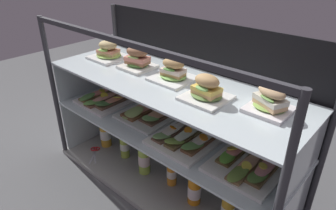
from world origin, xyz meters
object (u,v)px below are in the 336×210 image
(kitchen_scissors, at_px, (95,151))
(open_sandwich_tray_far_left, at_px, (248,164))
(juice_bottle_tucked_behind, at_px, (172,172))
(plated_roll_sandwich_right_of_center, at_px, (137,60))
(open_sandwich_tray_mid_right, at_px, (150,113))
(juice_bottle_back_center, at_px, (144,159))
(open_sandwich_tray_far_right, at_px, (106,99))
(open_sandwich_tray_center, at_px, (186,138))
(juice_bottle_near_post, at_px, (194,189))
(plated_roll_sandwich_mid_right, at_px, (270,102))
(juice_bottle_back_left, at_px, (228,208))
(plated_roll_sandwich_far_left, at_px, (206,90))
(juice_bottle_front_second, at_px, (105,134))
(juice_bottle_front_left_end, at_px, (125,145))
(plated_roll_sandwich_near_left_corner, at_px, (173,72))
(plated_roll_sandwich_near_right_corner, at_px, (108,52))

(kitchen_scissors, bearing_deg, open_sandwich_tray_far_left, 6.29)
(juice_bottle_tucked_behind, height_order, kitchen_scissors, juice_bottle_tucked_behind)
(plated_roll_sandwich_right_of_center, bearing_deg, open_sandwich_tray_mid_right, -6.73)
(open_sandwich_tray_far_left, height_order, juice_bottle_back_center, open_sandwich_tray_far_left)
(open_sandwich_tray_far_right, height_order, open_sandwich_tray_center, same)
(juice_bottle_near_post, bearing_deg, juice_bottle_tucked_behind, 171.69)
(plated_roll_sandwich_mid_right, xyz_separation_m, juice_bottle_tucked_behind, (-0.46, -0.07, -0.58))
(open_sandwich_tray_far_right, relative_size, juice_bottle_back_left, 1.55)
(plated_roll_sandwich_mid_right, bearing_deg, plated_roll_sandwich_far_left, -162.47)
(plated_roll_sandwich_mid_right, xyz_separation_m, juice_bottle_front_second, (-1.05, -0.08, -0.57))
(plated_roll_sandwich_far_left, relative_size, juice_bottle_front_left_end, 0.89)
(juice_bottle_front_left_end, bearing_deg, juice_bottle_front_second, -178.93)
(juice_bottle_front_left_end, distance_m, juice_bottle_back_left, 0.78)
(open_sandwich_tray_far_right, relative_size, juice_bottle_front_second, 1.63)
(plated_roll_sandwich_far_left, bearing_deg, juice_bottle_front_second, -179.95)
(juice_bottle_back_left, bearing_deg, juice_bottle_near_post, -179.39)
(plated_roll_sandwich_near_left_corner, bearing_deg, plated_roll_sandwich_right_of_center, -178.20)
(open_sandwich_tray_center, height_order, juice_bottle_front_second, open_sandwich_tray_center)
(plated_roll_sandwich_right_of_center, bearing_deg, kitchen_scissors, -150.58)
(plated_roll_sandwich_right_of_center, height_order, open_sandwich_tray_far_right, plated_roll_sandwich_right_of_center)
(juice_bottle_back_center, relative_size, juice_bottle_tucked_behind, 1.14)
(open_sandwich_tray_center, bearing_deg, juice_bottle_back_center, -177.96)
(open_sandwich_tray_mid_right, height_order, juice_bottle_back_center, open_sandwich_tray_mid_right)
(plated_roll_sandwich_far_left, xyz_separation_m, plated_roll_sandwich_mid_right, (0.25, 0.08, 0.00))
(plated_roll_sandwich_mid_right, xyz_separation_m, open_sandwich_tray_far_left, (-0.02, -0.07, -0.28))
(plated_roll_sandwich_near_right_corner, distance_m, open_sandwich_tray_far_left, 1.03)
(plated_roll_sandwich_mid_right, distance_m, juice_bottle_near_post, 0.64)
(plated_roll_sandwich_near_right_corner, distance_m, plated_roll_sandwich_mid_right, 1.01)
(kitchen_scissors, bearing_deg, plated_roll_sandwich_near_right_corner, 76.64)
(juice_bottle_front_left_end, bearing_deg, open_sandwich_tray_far_right, -176.16)
(plated_roll_sandwich_near_left_corner, relative_size, juice_bottle_near_post, 0.90)
(open_sandwich_tray_far_left, bearing_deg, open_sandwich_tray_far_right, -178.93)
(plated_roll_sandwich_far_left, height_order, kitchen_scissors, plated_roll_sandwich_far_left)
(plated_roll_sandwich_near_right_corner, height_order, plated_roll_sandwich_near_left_corner, plated_roll_sandwich_near_left_corner)
(plated_roll_sandwich_far_left, bearing_deg, open_sandwich_tray_far_right, -179.53)
(plated_roll_sandwich_near_right_corner, distance_m, juice_bottle_front_left_end, 0.59)
(juice_bottle_front_second, xyz_separation_m, juice_bottle_back_left, (0.97, -0.01, -0.00))
(plated_roll_sandwich_far_left, relative_size, open_sandwich_tray_center, 0.57)
(juice_bottle_back_left, bearing_deg, open_sandwich_tray_mid_right, 174.04)
(plated_roll_sandwich_far_left, bearing_deg, plated_roll_sandwich_right_of_center, 173.07)
(plated_roll_sandwich_right_of_center, distance_m, open_sandwich_tray_far_left, 0.79)
(plated_roll_sandwich_near_right_corner, bearing_deg, juice_bottle_near_post, -5.60)
(open_sandwich_tray_far_right, distance_m, juice_bottle_tucked_behind, 0.60)
(juice_bottle_front_left_end, relative_size, juice_bottle_near_post, 0.97)
(plated_roll_sandwich_mid_right, xyz_separation_m, juice_bottle_back_left, (-0.08, -0.09, -0.57))
(plated_roll_sandwich_near_left_corner, relative_size, juice_bottle_back_center, 0.85)
(juice_bottle_front_second, distance_m, juice_bottle_front_left_end, 0.19)
(open_sandwich_tray_far_left, height_order, kitchen_scissors, open_sandwich_tray_far_left)
(juice_bottle_front_left_end, bearing_deg, plated_roll_sandwich_mid_right, 5.16)
(juice_bottle_front_left_end, bearing_deg, juice_bottle_back_center, -6.25)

